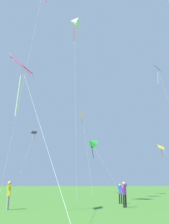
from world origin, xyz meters
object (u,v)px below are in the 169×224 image
Objects in this scene: person_in_red_shirt at (120,192)px; kite_pink_low at (21,76)px; kite_green_small at (92,142)px; kite_white_distant at (74,22)px; person_in_blue_jacket at (9,192)px; kite_yellow_diamond at (162,150)px; kite_purple_streamer at (158,73)px; person_near_tree at (124,192)px; kite_black_large at (34,135)px; kite_orange_box at (82,117)px.

kite_pink_low is at bearing -136.38° from person_in_red_shirt.
kite_green_small is 0.36× the size of kite_white_distant.
person_in_blue_jacket is at bearing -105.65° from kite_white_distant.
person_in_red_shirt is at bearing 27.91° from person_in_blue_jacket.
kite_green_small reaches higher than kite_yellow_diamond.
person_near_tree is (-14.48, -26.23, -23.07)m from kite_purple_streamer.
kite_purple_streamer reaches higher than kite_yellow_diamond.
kite_pink_low is 0.35× the size of kite_white_distant.
kite_green_small is at bearing 89.70° from person_near_tree.
kite_purple_streamer is 0.93× the size of kite_white_distant.
kite_green_small reaches higher than kite_pink_low.
person_in_blue_jacket is at bearing -152.09° from person_in_red_shirt.
person_in_blue_jacket is at bearing -106.86° from kite_green_small.
kite_green_small is at bearing -25.67° from kite_black_large.
kite_green_small is at bearing 90.73° from person_in_red_shirt.
kite_pink_low is 28.39m from kite_yellow_diamond.
kite_orange_box reaches higher than person_in_red_shirt.
person_in_blue_jacket is at bearing -172.62° from person_near_tree.
person_near_tree is (7.32, 3.91, -7.28)m from kite_pink_low.
kite_orange_box reaches higher than kite_pink_low.
kite_pink_low is 5.54× the size of person_near_tree.
kite_purple_streamer is at bearing 0.32° from kite_green_small.
kite_black_large is 7.07× the size of person_near_tree.
kite_purple_streamer is 14.41× the size of person_in_blue_jacket.
kite_white_distant reaches higher than kite_pink_low.
kite_yellow_diamond is 5.39× the size of person_in_red_shirt.
person_in_red_shirt is (0.29, -22.68, -8.19)m from kite_green_small.
kite_black_large reaches higher than kite_pink_low.
person_in_red_shirt is at bearing -66.93° from kite_black_large.
kite_white_distant is at bearing -148.17° from kite_purple_streamer.
kite_green_small is at bearing -32.83° from kite_orange_box.
kite_purple_streamer is 29.56m from kite_black_large.
kite_green_small is at bearing 76.06° from kite_pink_low.
kite_yellow_diamond is at bearing 55.54° from person_in_red_shirt.
kite_purple_streamer is at bearing 58.30° from person_in_red_shirt.
kite_black_large is 32.54m from person_in_red_shirt.
kite_purple_streamer is 35.37m from person_in_red_shirt.
person_near_tree is at bearing -120.05° from kite_yellow_diamond.
kite_orange_box is 16.94m from kite_yellow_diamond.
kite_orange_box is 8.39× the size of person_in_blue_jacket.
kite_orange_box reaches higher than person_in_blue_jacket.
person_in_red_shirt is (12.07, -28.34, -10.49)m from kite_black_large.
kite_white_distant is 28.99m from person_in_red_shirt.
kite_white_distant is at bearing 103.54° from person_near_tree.
kite_orange_box is 32.26m from kite_pink_low.
person_in_red_shirt is (0.43, 3.47, -0.08)m from person_near_tree.
kite_orange_box is at bearing 142.94° from kite_yellow_diamond.
kite_purple_streamer is 1.72× the size of kite_orange_box.
kite_orange_box is (-1.69, 1.09, 5.28)m from kite_green_small.
kite_yellow_diamond is 18.70m from person_in_red_shirt.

